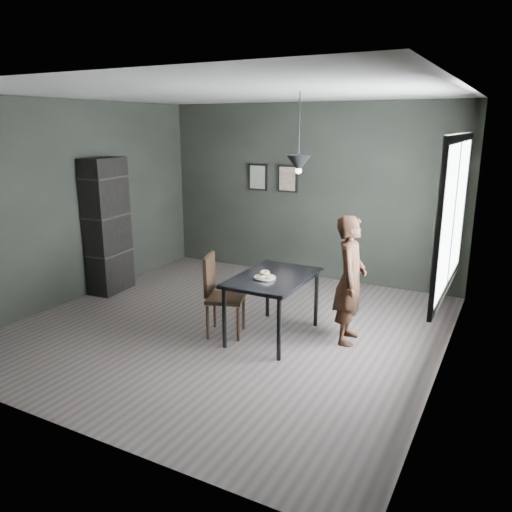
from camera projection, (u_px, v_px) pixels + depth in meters
The scene contains 13 objects.
ground at pixel (230, 326), 6.27m from camera, with size 5.00×5.00×0.00m, color #36302F.
back_wall at pixel (308, 192), 8.04m from camera, with size 5.00×0.10×2.80m, color black.
ceiling at pixel (226, 93), 5.55m from camera, with size 5.00×5.00×0.02m.
window_assembly at pixel (453, 215), 4.91m from camera, with size 0.04×1.96×1.56m.
cafe_table at pixel (273, 283), 5.82m from camera, with size 0.80×1.20×0.75m.
white_plate at pixel (265, 278), 5.71m from camera, with size 0.23×0.23×0.01m, color white.
donut_pile at pixel (265, 275), 5.70m from camera, with size 0.19×0.20×0.09m.
woman at pixel (350, 280), 5.68m from camera, with size 0.54×0.36×1.49m, color black.
wood_chair at pixel (218, 290), 5.92m from camera, with size 0.54×0.54×0.98m.
shelf_unit at pixel (107, 226), 7.38m from camera, with size 0.38×0.67×2.00m, color black.
pendant_lamp at pixel (299, 163), 5.44m from camera, with size 0.28×0.28×0.86m.
framed_print_left at pixel (258, 177), 8.37m from camera, with size 0.34×0.04×0.44m.
framed_print_right at pixel (288, 179), 8.12m from camera, with size 0.34×0.04×0.44m.
Camera 1 is at (3.03, -4.99, 2.47)m, focal length 35.00 mm.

